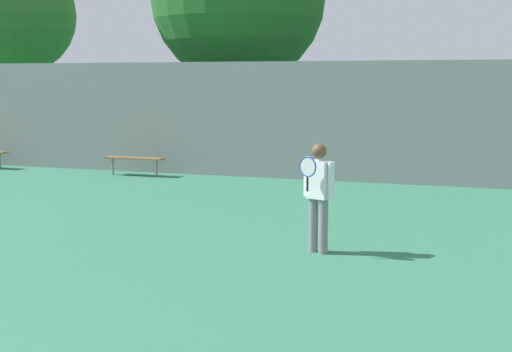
# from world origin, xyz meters

# --- Properties ---
(tennis_player) EXTENTS (0.51, 0.49, 1.66)m
(tennis_player) POSITION_xyz_m (2.81, 7.31, 0.94)
(tennis_player) COLOR slate
(tennis_player) RESTS_ON ground_plane
(bench_courtside_far) EXTENTS (1.68, 0.40, 0.50)m
(bench_courtside_far) POSITION_xyz_m (-3.99, 14.07, 0.45)
(bench_courtside_far) COLOR brown
(bench_courtside_far) RESTS_ON ground_plane
(back_fence) EXTENTS (29.08, 0.06, 3.05)m
(back_fence) POSITION_xyz_m (0.00, 14.86, 1.53)
(back_fence) COLOR gray
(back_fence) RESTS_ON ground_plane
(tree_green_tall) EXTENTS (4.55, 4.55, 7.33)m
(tree_green_tall) POSITION_xyz_m (-12.73, 20.88, 5.04)
(tree_green_tall) COLOR brown
(tree_green_tall) RESTS_ON ground_plane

